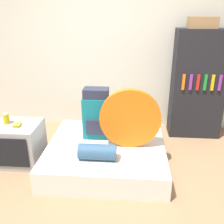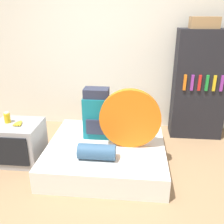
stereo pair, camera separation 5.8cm
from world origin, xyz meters
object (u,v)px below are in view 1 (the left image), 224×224
(sleeping_roll, at_px, (97,152))
(canister, at_px, (6,118))
(bookshelf, at_px, (198,85))
(cardboard_box, at_px, (202,22))
(tent_bag, at_px, (130,119))
(backpack, at_px, (96,114))
(television, at_px, (18,143))

(sleeping_roll, height_order, canister, canister)
(bookshelf, relative_size, cardboard_box, 4.28)
(canister, distance_m, bookshelf, 2.81)
(canister, bearing_deg, cardboard_box, 20.42)
(cardboard_box, bearing_deg, sleeping_roll, -135.62)
(tent_bag, distance_m, bookshelf, 1.44)
(backpack, distance_m, bookshelf, 1.68)
(tent_bag, xyz_separation_m, television, (-1.47, -0.02, -0.39))
(sleeping_roll, bearing_deg, bookshelf, 43.72)
(television, distance_m, canister, 0.36)
(bookshelf, bearing_deg, tent_bag, -135.95)
(sleeping_roll, relative_size, television, 0.73)
(backpack, height_order, sleeping_roll, backpack)
(sleeping_roll, distance_m, canister, 1.30)
(bookshelf, bearing_deg, television, -157.84)
(tent_bag, bearing_deg, bookshelf, 44.05)
(tent_bag, xyz_separation_m, bookshelf, (1.03, 0.99, 0.17))
(tent_bag, bearing_deg, sleeping_roll, -137.23)
(tent_bag, relative_size, canister, 5.28)
(bookshelf, bearing_deg, sleeping_roll, -136.28)
(television, xyz_separation_m, canister, (-0.13, 0.04, 0.34))
(television, bearing_deg, tent_bag, 0.86)
(sleeping_roll, height_order, cardboard_box, cardboard_box)
(television, bearing_deg, cardboard_box, 22.13)
(canister, distance_m, cardboard_box, 2.97)
(canister, height_order, cardboard_box, cardboard_box)
(backpack, relative_size, television, 1.15)
(backpack, distance_m, sleeping_roll, 0.61)
(tent_bag, xyz_separation_m, canister, (-1.60, 0.01, -0.06))
(canister, bearing_deg, television, -16.06)
(sleeping_roll, xyz_separation_m, bookshelf, (1.39, 1.33, 0.45))
(cardboard_box, bearing_deg, television, -157.87)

